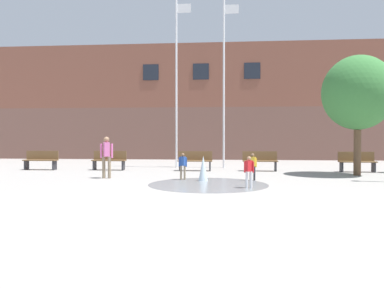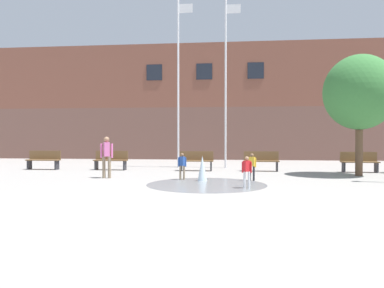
# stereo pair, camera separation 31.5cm
# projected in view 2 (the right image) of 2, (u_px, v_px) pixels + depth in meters

# --- Properties ---
(ground_plane) EXTENTS (100.00, 100.00, 0.00)m
(ground_plane) POSITION_uv_depth(u_px,v_px,m) (145.00, 208.00, 8.31)
(ground_plane) COLOR gray
(library_building) EXTENTS (36.00, 6.05, 8.09)m
(library_building) POSITION_uv_depth(u_px,v_px,m) (207.00, 105.00, 28.78)
(library_building) COLOR brown
(library_building) RESTS_ON ground
(splash_fountain) EXTENTS (3.99, 3.99, 0.91)m
(splash_fountain) POSITION_uv_depth(u_px,v_px,m) (205.00, 177.00, 12.89)
(splash_fountain) COLOR gray
(splash_fountain) RESTS_ON ground
(park_bench_left_of_flagpoles) EXTENTS (1.60, 0.44, 0.91)m
(park_bench_left_of_flagpoles) POSITION_uv_depth(u_px,v_px,m) (44.00, 160.00, 18.15)
(park_bench_left_of_flagpoles) COLOR #28282D
(park_bench_left_of_flagpoles) RESTS_ON ground
(park_bench_under_left_flagpole) EXTENTS (1.60, 0.44, 0.91)m
(park_bench_under_left_flagpole) POSITION_uv_depth(u_px,v_px,m) (111.00, 160.00, 17.94)
(park_bench_under_left_flagpole) COLOR #28282D
(park_bench_under_left_flagpole) RESTS_ON ground
(park_bench_center) EXTENTS (1.60, 0.44, 0.91)m
(park_bench_center) POSITION_uv_depth(u_px,v_px,m) (196.00, 160.00, 17.48)
(park_bench_center) COLOR #28282D
(park_bench_center) RESTS_ON ground
(park_bench_under_right_flagpole) EXTENTS (1.60, 0.44, 0.91)m
(park_bench_under_right_flagpole) POSITION_uv_depth(u_px,v_px,m) (261.00, 161.00, 17.27)
(park_bench_under_right_flagpole) COLOR #28282D
(park_bench_under_right_flagpole) RESTS_ON ground
(park_bench_far_right) EXTENTS (1.60, 0.44, 0.91)m
(park_bench_far_right) POSITION_uv_depth(u_px,v_px,m) (359.00, 162.00, 16.68)
(park_bench_far_right) COLOR #28282D
(park_bench_far_right) RESTS_ON ground
(adult_in_red) EXTENTS (0.50, 0.39, 1.59)m
(adult_in_red) POSITION_uv_depth(u_px,v_px,m) (107.00, 154.00, 14.35)
(adult_in_red) COLOR #89755B
(adult_in_red) RESTS_ON ground
(child_with_pink_shirt) EXTENTS (0.31, 0.20, 0.99)m
(child_with_pink_shirt) POSITION_uv_depth(u_px,v_px,m) (252.00, 165.00, 13.52)
(child_with_pink_shirt) COLOR #28282D
(child_with_pink_shirt) RESTS_ON ground
(child_running) EXTENTS (0.31, 0.23, 0.99)m
(child_running) POSITION_uv_depth(u_px,v_px,m) (247.00, 170.00, 11.50)
(child_running) COLOR silver
(child_running) RESTS_ON ground
(child_in_fountain) EXTENTS (0.31, 0.23, 0.99)m
(child_in_fountain) POSITION_uv_depth(u_px,v_px,m) (182.00, 164.00, 13.81)
(child_in_fountain) COLOR #89755B
(child_in_fountain) RESTS_ON ground
(flagpole_left) EXTENTS (0.80, 0.10, 8.79)m
(flagpole_left) POSITION_uv_depth(u_px,v_px,m) (179.00, 77.00, 19.24)
(flagpole_left) COLOR silver
(flagpole_left) RESTS_ON ground
(flagpole_right) EXTENTS (0.80, 0.10, 8.68)m
(flagpole_right) POSITION_uv_depth(u_px,v_px,m) (226.00, 78.00, 18.98)
(flagpole_right) COLOR silver
(flagpole_right) RESTS_ON ground
(street_tree_near_building) EXTENTS (2.86, 2.86, 4.92)m
(street_tree_near_building) POSITION_uv_depth(u_px,v_px,m) (360.00, 93.00, 15.14)
(street_tree_near_building) COLOR brown
(street_tree_near_building) RESTS_ON ground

